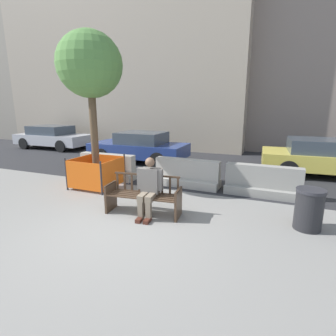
{
  "coord_description": "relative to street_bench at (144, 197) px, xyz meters",
  "views": [
    {
      "loc": [
        2.76,
        -4.16,
        2.41
      ],
      "look_at": [
        0.14,
        2.32,
        0.75
      ],
      "focal_mm": 28.0,
      "sensor_mm": 36.0,
      "label": 1
    }
  ],
  "objects": [
    {
      "name": "car_sedan_far",
      "position": [
        -2.81,
        5.09,
        0.26
      ],
      "size": [
        4.22,
        1.97,
        1.31
      ],
      "color": "navy",
      "rests_on": "ground"
    },
    {
      "name": "building_far_left",
      "position": [
        -22.42,
        14.83,
        11.52
      ],
      "size": [
        17.1,
        12.91,
        23.84
      ],
      "color": "gray",
      "rests_on": "ground"
    },
    {
      "name": "street_bench",
      "position": [
        0.0,
        0.0,
        0.0
      ],
      "size": [
        1.73,
        0.69,
        0.88
      ],
      "color": "#473323",
      "rests_on": "ground"
    },
    {
      "name": "car_sedan_mid",
      "position": [
        -9.24,
        6.55,
        0.27
      ],
      "size": [
        4.38,
        1.99,
        1.3
      ],
      "color": "#B7B7BC",
      "rests_on": "ground"
    },
    {
      "name": "street_asphalt",
      "position": [
        -0.14,
        7.85,
        -0.39
      ],
      "size": [
        120.0,
        12.0,
        0.01
      ],
      "primitive_type": "cube",
      "color": "#28282B",
      "rests_on": "ground"
    },
    {
      "name": "jersey_barrier_right",
      "position": [
        2.45,
        2.37,
        -0.06
      ],
      "size": [
        2.02,
        0.73,
        0.84
      ],
      "color": "gray",
      "rests_on": "ground"
    },
    {
      "name": "street_tree",
      "position": [
        -2.27,
        1.31,
        3.08
      ],
      "size": [
        1.81,
        1.81,
        4.43
      ],
      "color": "brown",
      "rests_on": "ground"
    },
    {
      "name": "seated_person",
      "position": [
        0.16,
        -0.04,
        0.29
      ],
      "size": [
        0.59,
        0.75,
        1.31
      ],
      "color": "#66605B",
      "rests_on": "ground"
    },
    {
      "name": "jersey_barrier_left",
      "position": [
        -2.53,
        2.26,
        -0.06
      ],
      "size": [
        2.01,
        0.7,
        0.84
      ],
      "color": "#9E998E",
      "rests_on": "ground"
    },
    {
      "name": "jersey_barrier_centre",
      "position": [
        0.26,
        2.42,
        -0.06
      ],
      "size": [
        2.02,
        0.74,
        0.84
      ],
      "color": "#ADA89E",
      "rests_on": "ground"
    },
    {
      "name": "ground_plane",
      "position": [
        -0.14,
        -0.85,
        -0.4
      ],
      "size": [
        200.0,
        200.0,
        0.0
      ],
      "primitive_type": "plane",
      "color": "gray"
    },
    {
      "name": "car_taxi_near",
      "position": [
        4.46,
        5.39,
        0.27
      ],
      "size": [
        4.55,
        2.21,
        1.29
      ],
      "color": "#DBC64C",
      "rests_on": "ground"
    },
    {
      "name": "construction_fence",
      "position": [
        -2.27,
        1.31,
        0.08
      ],
      "size": [
        1.27,
        1.27,
        0.96
      ],
      "color": "#2D2D33",
      "rests_on": "ground"
    },
    {
      "name": "trash_bin",
      "position": [
        3.39,
        0.54,
        0.02
      ],
      "size": [
        0.55,
        0.55,
        0.83
      ],
      "color": "#232326",
      "rests_on": "ground"
    }
  ]
}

